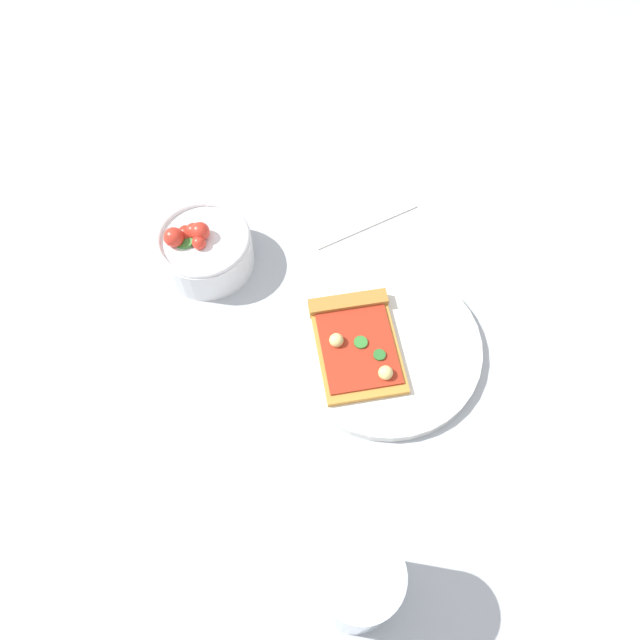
{
  "coord_description": "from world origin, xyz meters",
  "views": [
    {
      "loc": [
        0.25,
        0.24,
        0.7
      ],
      "look_at": [
        0.03,
        -0.07,
        0.03
      ],
      "focal_mm": 35.22,
      "sensor_mm": 36.0,
      "label": 1
    }
  ],
  "objects_px": {
    "plate": "(384,346)",
    "soda_glass": "(357,585)",
    "salad_bowl": "(204,248)",
    "paper_napkin": "(345,194)",
    "pizza_slice_main": "(356,339)"
  },
  "relations": [
    {
      "from": "salad_bowl",
      "to": "paper_napkin",
      "type": "height_order",
      "value": "salad_bowl"
    },
    {
      "from": "plate",
      "to": "pizza_slice_main",
      "type": "distance_m",
      "value": 0.04
    },
    {
      "from": "paper_napkin",
      "to": "plate",
      "type": "bearing_deg",
      "value": 65.19
    },
    {
      "from": "plate",
      "to": "soda_glass",
      "type": "distance_m",
      "value": 0.29
    },
    {
      "from": "pizza_slice_main",
      "to": "paper_napkin",
      "type": "bearing_deg",
      "value": -122.8
    },
    {
      "from": "pizza_slice_main",
      "to": "soda_glass",
      "type": "bearing_deg",
      "value": 53.63
    },
    {
      "from": "plate",
      "to": "salad_bowl",
      "type": "bearing_deg",
      "value": -64.29
    },
    {
      "from": "salad_bowl",
      "to": "paper_napkin",
      "type": "bearing_deg",
      "value": 177.13
    },
    {
      "from": "salad_bowl",
      "to": "paper_napkin",
      "type": "relative_size",
      "value": 0.78
    },
    {
      "from": "salad_bowl",
      "to": "soda_glass",
      "type": "height_order",
      "value": "soda_glass"
    },
    {
      "from": "plate",
      "to": "paper_napkin",
      "type": "bearing_deg",
      "value": -114.81
    },
    {
      "from": "salad_bowl",
      "to": "plate",
      "type": "bearing_deg",
      "value": 115.71
    },
    {
      "from": "pizza_slice_main",
      "to": "soda_glass",
      "type": "relative_size",
      "value": 1.26
    },
    {
      "from": "soda_glass",
      "to": "paper_napkin",
      "type": "bearing_deg",
      "value": -124.72
    },
    {
      "from": "plate",
      "to": "paper_napkin",
      "type": "relative_size",
      "value": 1.52
    }
  ]
}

